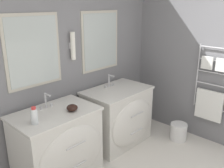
{
  "coord_description": "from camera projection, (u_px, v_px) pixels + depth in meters",
  "views": [
    {
      "loc": [
        -1.63,
        -0.45,
        2.02
      ],
      "look_at": [
        0.44,
        1.5,
        1.09
      ],
      "focal_mm": 40.0,
      "sensor_mm": 36.0,
      "label": 1
    }
  ],
  "objects": [
    {
      "name": "faucet_right",
      "position": [
        110.0,
        81.0,
        3.63
      ],
      "size": [
        0.17,
        0.12,
        0.19
      ],
      "color": "silver",
      "rests_on": "vanity_right"
    },
    {
      "name": "vanity_right",
      "position": [
        119.0,
        116.0,
        3.66
      ],
      "size": [
        0.96,
        0.7,
        0.84
      ],
      "color": "silver",
      "rests_on": "ground_plane"
    },
    {
      "name": "waste_bin",
      "position": [
        178.0,
        131.0,
        3.82
      ],
      "size": [
        0.25,
        0.25,
        0.26
      ],
      "color": "silver",
      "rests_on": "ground_plane"
    },
    {
      "name": "toiletry_bottle",
      "position": [
        34.0,
        116.0,
        2.52
      ],
      "size": [
        0.07,
        0.07,
        0.19
      ],
      "color": "silver",
      "rests_on": "vanity_left"
    },
    {
      "name": "vanity_left",
      "position": [
        59.0,
        145.0,
        2.93
      ],
      "size": [
        0.96,
        0.7,
        0.84
      ],
      "color": "silver",
      "rests_on": "ground_plane"
    },
    {
      "name": "amenity_bowl",
      "position": [
        72.0,
        108.0,
        2.84
      ],
      "size": [
        0.13,
        0.13,
        0.08
      ],
      "color": "black",
      "rests_on": "vanity_left"
    },
    {
      "name": "wall_back",
      "position": [
        48.0,
        63.0,
        3.06
      ],
      "size": [
        5.32,
        0.14,
        2.6
      ],
      "color": "slate",
      "rests_on": "ground_plane"
    },
    {
      "name": "faucet_left",
      "position": [
        46.0,
        101.0,
        2.9
      ],
      "size": [
        0.17,
        0.12,
        0.19
      ],
      "color": "silver",
      "rests_on": "vanity_left"
    },
    {
      "name": "wall_right",
      "position": [
        208.0,
        56.0,
        3.58
      ],
      "size": [
        0.13,
        4.21,
        2.6
      ],
      "color": "slate",
      "rests_on": "ground_plane"
    }
  ]
}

